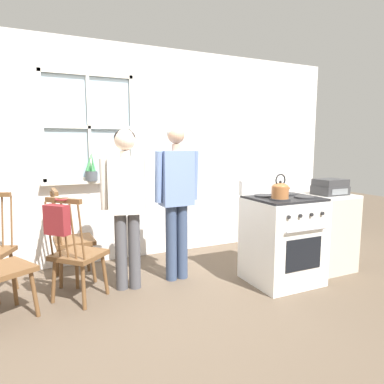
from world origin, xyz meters
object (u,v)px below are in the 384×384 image
at_px(chair_center_cluster, 1,269).
at_px(person_elderly_left, 126,194).
at_px(stereo, 330,187).
at_px(stove, 282,239).
at_px(chair_near_stove, 72,240).
at_px(side_counter, 326,232).
at_px(person_teen_center, 176,190).
at_px(kettle, 280,190).
at_px(potted_plant, 91,172).
at_px(chair_by_window, 77,255).
at_px(handbag, 57,219).

bearing_deg(chair_center_cluster, person_elderly_left, -109.66).
distance_m(person_elderly_left, stereo, 2.31).
bearing_deg(stove, chair_near_stove, 154.00).
relative_size(chair_center_cluster, side_counter, 1.12).
xyz_separation_m(chair_near_stove, person_teen_center, (1.04, -0.46, 0.54)).
bearing_deg(side_counter, kettle, -167.06).
bearing_deg(potted_plant, chair_near_stove, -125.70).
relative_size(chair_by_window, stove, 0.93).
bearing_deg(chair_center_cluster, chair_near_stove, -72.28).
height_order(handbag, stereo, stereo).
height_order(chair_center_cluster, person_elderly_left, person_elderly_left).
bearing_deg(kettle, stereo, 11.63).
height_order(kettle, potted_plant, potted_plant).
distance_m(chair_near_stove, person_elderly_left, 0.87).
relative_size(chair_center_cluster, person_elderly_left, 0.62).
distance_m(chair_by_window, kettle, 2.06).
distance_m(chair_near_stove, side_counter, 2.90).
bearing_deg(potted_plant, kettle, -44.20).
distance_m(chair_center_cluster, stove, 2.69).
bearing_deg(handbag, potted_plant, 67.08).
bearing_deg(person_teen_center, person_elderly_left, -178.72).
bearing_deg(handbag, chair_center_cluster, 176.07).
height_order(chair_center_cluster, side_counter, chair_center_cluster).
bearing_deg(person_elderly_left, person_teen_center, 16.00).
xyz_separation_m(stove, side_counter, (0.71, 0.07, -0.02)).
height_order(person_teen_center, kettle, person_teen_center).
bearing_deg(side_counter, handbag, 175.57).
bearing_deg(chair_by_window, chair_center_cluster, 58.02).
bearing_deg(chair_near_stove, side_counter, -110.40).
distance_m(stove, handbag, 2.26).
bearing_deg(handbag, side_counter, -4.43).
bearing_deg(person_teen_center, potted_plant, 129.00).
bearing_deg(chair_center_cluster, potted_plant, -69.60).
relative_size(person_elderly_left, stereo, 4.76).
bearing_deg(stereo, person_teen_center, 164.02).
bearing_deg(chair_by_window, side_counter, -141.74).
xyz_separation_m(chair_center_cluster, stereo, (3.38, -0.28, 0.54)).
xyz_separation_m(chair_near_stove, stove, (2.04, -1.00, 0.03)).
xyz_separation_m(stove, kettle, (-0.16, -0.13, 0.55)).
distance_m(chair_by_window, stereo, 2.84).
bearing_deg(person_teen_center, chair_by_window, -176.94).
bearing_deg(chair_center_cluster, chair_by_window, -107.31).
relative_size(stove, potted_plant, 2.97).
distance_m(chair_by_window, handbag, 0.45).
bearing_deg(stove, person_teen_center, 151.80).
distance_m(chair_near_stove, stove, 2.27).
distance_m(person_teen_center, handbag, 1.25).
xyz_separation_m(kettle, side_counter, (0.87, 0.20, -0.57)).
bearing_deg(handbag, person_elderly_left, 18.07).
height_order(chair_near_stove, person_teen_center, person_teen_center).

